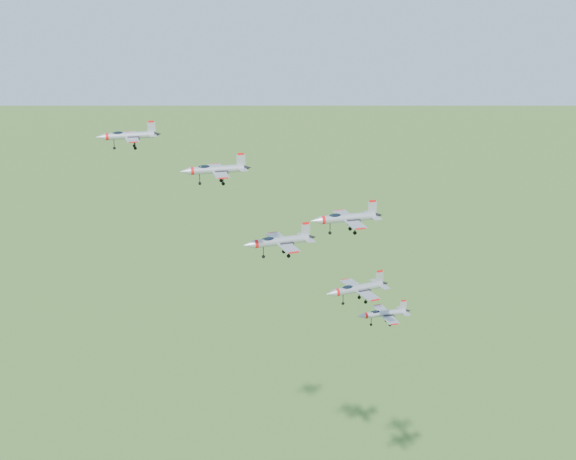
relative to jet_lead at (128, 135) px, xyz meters
name	(u,v)px	position (x,y,z in m)	size (l,w,h in m)	color
jet_lead	(128,135)	(0.00, 0.00, 0.00)	(10.67, 8.97, 2.87)	#9499A0
jet_left_high	(215,169)	(8.03, -18.30, -2.61)	(10.87, 9.17, 2.93)	#9499A0
jet_right_high	(346,218)	(23.92, -30.30, -9.11)	(11.43, 9.59, 3.06)	#9499A0
jet_left_low	(279,241)	(24.14, -7.14, -19.86)	(13.86, 11.51, 3.70)	#9499A0
jet_right_low	(357,288)	(27.91, -27.52, -22.17)	(11.41, 9.38, 3.06)	#9499A0
jet_trail	(383,313)	(41.15, -15.60, -33.88)	(10.60, 8.92, 2.85)	#9499A0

